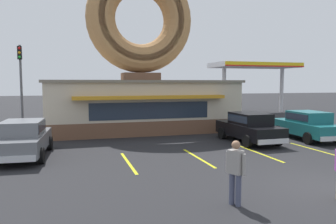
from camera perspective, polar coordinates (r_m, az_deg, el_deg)
name	(u,v)px	position (r m, az deg, el deg)	size (l,w,h in m)	color
ground_plane	(332,189)	(11.26, 26.63, -11.92)	(160.00, 160.00, 0.00)	#232326
donut_shop_building	(141,75)	(22.22, -4.80, 6.50)	(12.30, 6.75, 10.96)	brown
car_teal	(307,124)	(20.01, 23.07, -1.97)	(2.16, 4.64, 1.60)	#196066
car_black	(249,126)	(18.07, 13.93, -2.43)	(2.03, 4.58, 1.60)	black
car_grey	(23,137)	(15.30, -23.88, -4.06)	(2.19, 4.65, 1.60)	slate
pedestrian_blue_sweater_man	(235,169)	(8.79, 11.67, -9.78)	(0.39, 0.54, 1.71)	#474C66
trash_bin	(239,124)	(22.15, 12.27, -2.00)	(0.57, 0.57, 0.97)	#51565B
traffic_light_pole	(21,75)	(24.98, -24.27, 5.84)	(0.28, 0.47, 5.80)	#595B60
gas_station_canopy	(254,67)	(36.35, 14.78, 7.56)	(9.00, 4.46, 5.30)	silver
parking_stripe_far_left	(128,163)	(13.37, -6.92, -8.74)	(0.12, 3.60, 0.01)	yellow
parking_stripe_left	(198,158)	(14.16, 5.25, -7.94)	(0.12, 3.60, 0.01)	yellow
parking_stripe_mid_left	(260,153)	(15.50, 15.69, -6.96)	(0.12, 3.60, 0.01)	yellow
parking_stripe_centre	(315,150)	(17.27, 24.19, -6.00)	(0.12, 3.60, 0.01)	yellow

